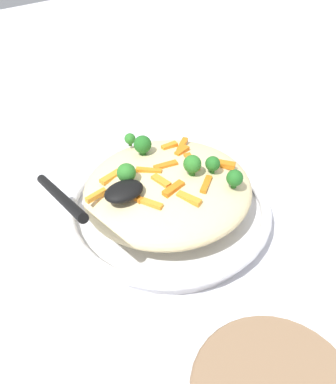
{
  "coord_description": "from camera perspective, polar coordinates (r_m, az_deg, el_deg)",
  "views": [
    {
      "loc": [
        -0.29,
        -0.39,
        0.46
      ],
      "look_at": [
        0.0,
        0.0,
        0.06
      ],
      "focal_mm": 39.5,
      "sensor_mm": 36.0,
      "label": 1
    }
  ],
  "objects": [
    {
      "name": "broccoli_floret_5",
      "position": [
        0.61,
        6.05,
        3.79
      ],
      "size": [
        0.02,
        0.02,
        0.03
      ],
      "color": "#205B1C",
      "rests_on": "pasta_mound"
    },
    {
      "name": "carrot_piece_12",
      "position": [
        0.66,
        0.2,
        6.21
      ],
      "size": [
        0.03,
        0.01,
        0.01
      ],
      "primitive_type": "cube",
      "rotation": [
        0.0,
        0.0,
        6.21
      ],
      "color": "orange",
      "rests_on": "pasta_mound"
    },
    {
      "name": "carrot_piece_4",
      "position": [
        0.62,
        -0.32,
        3.63
      ],
      "size": [
        0.04,
        0.02,
        0.01
      ],
      "primitive_type": "cube",
      "rotation": [
        0.0,
        0.0,
        6.08
      ],
      "color": "orange",
      "rests_on": "pasta_mound"
    },
    {
      "name": "broccoli_floret_4",
      "position": [
        0.64,
        -3.38,
        6.42
      ],
      "size": [
        0.03,
        0.03,
        0.03
      ],
      "color": "#205B1C",
      "rests_on": "pasta_mound"
    },
    {
      "name": "carrot_piece_0",
      "position": [
        0.63,
        7.63,
        3.73
      ],
      "size": [
        0.03,
        0.03,
        0.01
      ],
      "primitive_type": "cube",
      "rotation": [
        0.0,
        0.0,
        5.34
      ],
      "color": "orange",
      "rests_on": "pasta_mound"
    },
    {
      "name": "broccoli_floret_0",
      "position": [
        0.58,
        -5.63,
        2.55
      ],
      "size": [
        0.03,
        0.03,
        0.03
      ],
      "color": "#296820",
      "rests_on": "pasta_mound"
    },
    {
      "name": "carrot_piece_11",
      "position": [
        0.63,
        3.09,
        4.12
      ],
      "size": [
        0.02,
        0.04,
        0.01
      ],
      "primitive_type": "cube",
      "rotation": [
        0.0,
        0.0,
        4.39
      ],
      "color": "orange",
      "rests_on": "pasta_mound"
    },
    {
      "name": "carrot_piece_14",
      "position": [
        0.58,
        -9.69,
        -0.47
      ],
      "size": [
        0.03,
        0.01,
        0.01
      ],
      "primitive_type": "cube",
      "rotation": [
        0.0,
        0.0,
        0.15
      ],
      "color": "orange",
      "rests_on": "pasta_mound"
    },
    {
      "name": "pasta_mound",
      "position": [
        0.62,
        -0.0,
        0.45
      ],
      "size": [
        0.25,
        0.24,
        0.06
      ],
      "primitive_type": "ellipsoid",
      "color": "beige",
      "rests_on": "serving_bowl"
    },
    {
      "name": "carrot_piece_10",
      "position": [
        0.56,
        2.84,
        -0.88
      ],
      "size": [
        0.02,
        0.04,
        0.01
      ],
      "primitive_type": "cube",
      "rotation": [
        0.0,
        0.0,
        5.04
      ],
      "color": "orange",
      "rests_on": "pasta_mound"
    },
    {
      "name": "carrot_piece_2",
      "position": [
        0.56,
        -2.21,
        -1.57
      ],
      "size": [
        0.02,
        0.03,
        0.01
      ],
      "primitive_type": "cube",
      "rotation": [
        0.0,
        0.0,
        5.18
      ],
      "color": "orange",
      "rests_on": "pasta_mound"
    },
    {
      "name": "carrot_piece_3",
      "position": [
        0.61,
        -2.61,
        2.95
      ],
      "size": [
        0.03,
        0.03,
        0.01
      ],
      "primitive_type": "cube",
      "rotation": [
        0.0,
        0.0,
        5.51
      ],
      "color": "orange",
      "rests_on": "pasta_mound"
    },
    {
      "name": "carrot_piece_13",
      "position": [
        0.59,
        -0.95,
        1.52
      ],
      "size": [
        0.01,
        0.03,
        0.01
      ],
      "primitive_type": "cube",
      "rotation": [
        0.0,
        0.0,
        1.71
      ],
      "color": "orange",
      "rests_on": "pasta_mound"
    },
    {
      "name": "serving_bowl",
      "position": [
        0.65,
        -0.0,
        -2.4
      ],
      "size": [
        0.31,
        0.31,
        0.04
      ],
      "color": "silver",
      "rests_on": "ground_plane"
    },
    {
      "name": "carrot_piece_9",
      "position": [
        0.65,
        1.9,
        5.49
      ],
      "size": [
        0.03,
        0.01,
        0.01
      ],
      "primitive_type": "cube",
      "rotation": [
        0.0,
        0.0,
        0.23
      ],
      "color": "orange",
      "rests_on": "pasta_mound"
    },
    {
      "name": "serving_spoon",
      "position": [
        0.55,
        -9.21,
        -0.06
      ],
      "size": [
        0.13,
        0.18,
        0.08
      ],
      "color": "black",
      "rests_on": "pasta_mound"
    },
    {
      "name": "broccoli_floret_1",
      "position": [
        0.59,
        8.99,
        1.86
      ],
      "size": [
        0.02,
        0.02,
        0.03
      ],
      "color": "#205B1C",
      "rests_on": "pasta_mound"
    },
    {
      "name": "carrot_piece_8",
      "position": [
        0.61,
        -7.49,
        2.2
      ],
      "size": [
        0.04,
        0.02,
        0.01
      ],
      "primitive_type": "cube",
      "rotation": [
        0.0,
        0.0,
        0.2
      ],
      "color": "orange",
      "rests_on": "pasta_mound"
    },
    {
      "name": "carrot_piece_6",
      "position": [
        0.59,
        5.16,
        1.0
      ],
      "size": [
        0.03,
        0.03,
        0.01
      ],
      "primitive_type": "cube",
      "rotation": [
        0.0,
        0.0,
        0.61
      ],
      "color": "orange",
      "rests_on": "pasta_mound"
    },
    {
      "name": "ground_plane",
      "position": [
        0.67,
        -0.0,
        -3.7
      ],
      "size": [
        2.4,
        2.4,
        0.0
      ],
      "primitive_type": "plane",
      "color": "silver"
    },
    {
      "name": "broccoli_floret_2",
      "position": [
        0.59,
        3.3,
        3.76
      ],
      "size": [
        0.03,
        0.03,
        0.03
      ],
      "color": "#296820",
      "rests_on": "pasta_mound"
    },
    {
      "name": "carrot_piece_1",
      "position": [
        0.57,
        0.73,
        0.44
      ],
      "size": [
        0.04,
        0.02,
        0.01
      ],
      "primitive_type": "cube",
      "rotation": [
        0.0,
        0.0,
        0.19
      ],
      "color": "orange",
      "rests_on": "pasta_mound"
    },
    {
      "name": "carrot_piece_5",
      "position": [
        0.67,
        1.95,
        6.37
      ],
      "size": [
        0.04,
        0.03,
        0.01
      ],
      "primitive_type": "cube",
      "rotation": [
        0.0,
        0.0,
        0.63
      ],
      "color": "orange",
      "rests_on": "pasta_mound"
    },
    {
      "name": "carrot_piece_7",
      "position": [
        0.57,
        -4.58,
        -0.61
      ],
      "size": [
        0.01,
        0.03,
        0.01
      ],
      "primitive_type": "cube",
      "rotation": [
        0.0,
        0.0,
        1.7
      ],
      "color": "orange",
      "rests_on": "pasta_mound"
    },
    {
      "name": "broccoli_floret_3",
      "position": [
        0.67,
        -4.85,
        7.27
      ],
      "size": [
        0.02,
        0.02,
        0.02
      ],
      "color": "#296820",
      "rests_on": "pasta_mound"
    }
  ]
}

